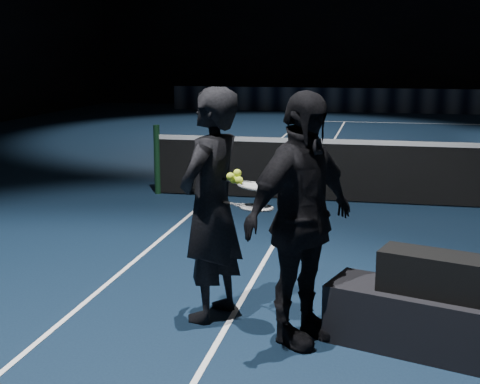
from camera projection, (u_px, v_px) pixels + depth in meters
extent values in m
cylinder|color=black|center=(157.00, 160.00, 10.62)|extent=(0.10, 0.10, 1.10)
cube|color=black|center=(465.00, 102.00, 24.17)|extent=(22.00, 0.15, 0.90)
cube|color=black|center=(430.00, 322.00, 5.04)|extent=(1.63, 0.96, 0.46)
cube|color=black|center=(433.00, 273.00, 4.96)|extent=(0.84, 0.55, 0.31)
cube|color=white|center=(435.00, 281.00, 4.80)|extent=(0.35, 0.11, 0.10)
imported|color=black|center=(211.00, 205.00, 5.55)|extent=(0.66, 0.82, 1.96)
imported|color=black|center=(301.00, 220.00, 5.08)|extent=(1.04, 1.22, 1.96)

